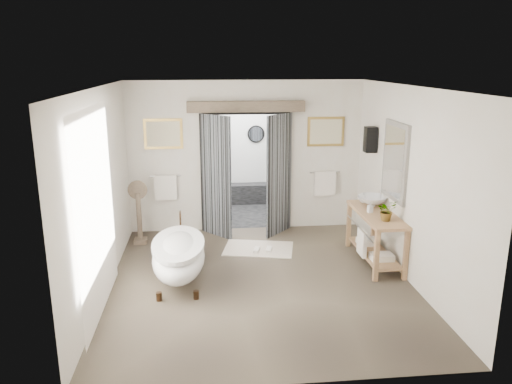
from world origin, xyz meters
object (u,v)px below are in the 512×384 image
clawfoot_tub (179,255)px  basin (372,201)px  rug (259,249)px  vanity (374,233)px

clawfoot_tub → basin: basin is taller
rug → basin: bearing=-10.8°
clawfoot_tub → basin: bearing=14.4°
rug → basin: 2.15m
clawfoot_tub → rug: bearing=41.8°
vanity → rug: bearing=157.2°
vanity → basin: bearing=79.1°
vanity → basin: 0.60m
vanity → clawfoot_tub: bearing=-172.4°
vanity → rug: (-1.83, 0.77, -0.50)m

